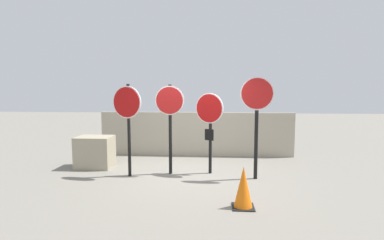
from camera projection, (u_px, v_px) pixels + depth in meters
ground_plane at (191, 175)px, 7.55m from camera, size 40.00×40.00×0.00m
fence_back at (196, 134)px, 9.73m from camera, size 6.25×0.12×1.42m
stop_sign_0 at (127, 112)px, 7.29m from camera, size 0.76×0.27×2.29m
stop_sign_1 at (170, 112)px, 7.49m from camera, size 0.73×0.16×2.28m
stop_sign_2 at (210, 118)px, 7.55m from camera, size 0.70×0.37×2.07m
stop_sign_3 at (257, 109)px, 7.04m from camera, size 0.77×0.21×2.45m
traffic_cone_0 at (243, 187)px, 5.45m from camera, size 0.40×0.40×0.77m
storage_crate at (95, 152)px, 8.28m from camera, size 0.96×0.72×0.86m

